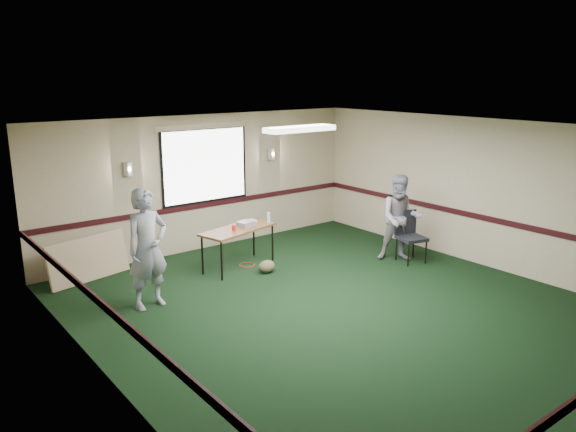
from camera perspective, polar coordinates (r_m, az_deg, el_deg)
ground at (r=8.64m, az=5.39°, el=-9.43°), size 8.00×8.00×0.00m
room_shell at (r=9.74m, az=-2.99°, el=3.10°), size 8.00×8.02×8.00m
folding_table at (r=10.23m, az=-5.07°, el=-1.54°), size 1.58×0.93×0.74m
projector at (r=10.32m, az=-4.31°, el=-0.80°), size 0.33×0.30×0.09m
game_console at (r=10.54m, az=-3.90°, el=-0.59°), size 0.24×0.21×0.05m
red_cup at (r=10.05m, az=-5.51°, el=-1.20°), size 0.07×0.07×0.11m
water_bottle at (r=10.54m, az=-1.99°, el=-0.15°), size 0.06×0.06×0.20m
duffel_bag at (r=10.08m, az=-2.17°, el=-5.15°), size 0.32×0.24×0.23m
cable_coil at (r=10.50m, az=-4.18°, el=-4.98°), size 0.36×0.36×0.01m
folded_table at (r=10.24m, az=-19.60°, el=-4.13°), size 1.49×0.55×0.76m
conference_chair at (r=10.83m, az=12.18°, el=-1.62°), size 0.57×0.59×0.95m
person_left at (r=8.66m, az=-14.08°, el=-3.24°), size 0.72×0.53×1.84m
person_right at (r=10.78m, az=11.35°, el=-0.20°), size 1.01×1.00×1.65m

